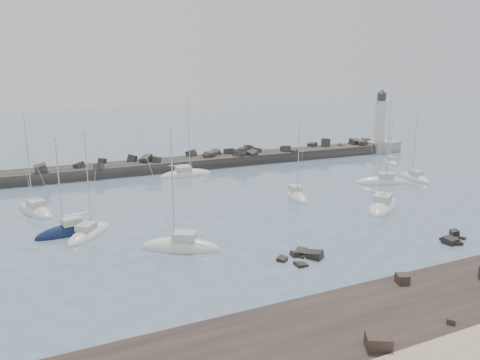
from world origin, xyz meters
name	(u,v)px	position (x,y,z in m)	size (l,w,h in m)	color
ground	(289,227)	(0.00, 0.00, 0.00)	(400.00, 400.00, 0.00)	slate
rock_shelf	(441,312)	(0.05, -22.01, 0.02)	(140.00, 12.00, 1.90)	black
rock_cluster_near	(304,257)	(-3.45, -8.66, 0.05)	(4.81, 3.99, 1.40)	black
rock_cluster_far	(452,241)	(13.16, -11.69, 0.07)	(3.74, 3.15, 1.40)	black
breakwater	(146,170)	(-7.22, 38.01, 0.32)	(115.00, 7.50, 5.05)	#292724
lighthouse	(379,137)	(47.00, 38.00, 3.09)	(7.00, 7.00, 14.60)	gray
sailboat_1	(35,211)	(-26.49, 19.11, 0.15)	(5.19, 8.89, 13.52)	silver
sailboat_2	(69,232)	(-23.43, 8.57, 0.16)	(7.62, 3.67, 11.92)	#0E1A3D
sailboat_3	(89,234)	(-21.52, 7.12, 0.13)	(6.66, 7.56, 12.21)	silver
sailboat_4	(186,175)	(-1.78, 31.53, 0.14)	(9.43, 2.97, 14.83)	silver
sailboat_5	(181,248)	(-13.56, -1.24, 0.16)	(8.38, 6.61, 13.34)	silver
sailboat_6	(296,196)	(7.91, 11.04, 0.15)	(4.25, 8.08, 12.39)	silver
sailboat_7	(383,206)	(15.63, 1.61, 0.15)	(9.94, 8.87, 16.12)	silver
sailboat_8	(382,182)	(25.25, 12.38, 0.15)	(8.92, 5.84, 13.66)	silver
sailboat_9	(414,179)	(32.10, 12.23, 0.15)	(3.47, 7.89, 12.23)	silver
sailboat_10	(391,163)	(38.73, 25.03, 0.13)	(4.46, 6.37, 9.94)	silver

